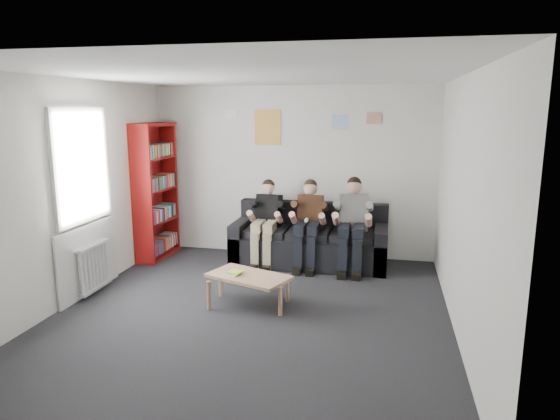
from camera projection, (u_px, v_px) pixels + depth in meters
name	position (u px, v px, depth m)	size (l,w,h in m)	color
room_shell	(251.00, 199.00, 5.56)	(5.00, 5.00, 5.00)	black
sofa	(310.00, 242.00, 7.66)	(2.33, 0.95, 0.90)	black
bookshelf	(157.00, 191.00, 7.85)	(0.32, 0.96, 2.13)	maroon
coffee_table	(249.00, 279.00, 5.98)	(0.96, 0.53, 0.38)	tan
game_cases	(234.00, 273.00, 5.98)	(0.20, 0.17, 0.04)	silver
person_left	(266.00, 222.00, 7.53)	(0.37, 0.79, 1.29)	black
person_middle	(308.00, 224.00, 7.40)	(0.38, 0.81, 1.31)	#542F1C
person_right	(352.00, 225.00, 7.26)	(0.41, 0.87, 1.36)	white
radiator	(94.00, 267.00, 6.39)	(0.10, 0.64, 0.60)	silver
window	(85.00, 215.00, 6.27)	(0.05, 1.30, 2.36)	white
poster_large	(268.00, 127.00, 7.88)	(0.42, 0.01, 0.55)	#F1E655
poster_blue	(341.00, 121.00, 7.63)	(0.25, 0.01, 0.20)	#458FEB
poster_pink	(374.00, 118.00, 7.52)	(0.22, 0.01, 0.18)	#C23C9A
poster_sign	(231.00, 114.00, 7.97)	(0.20, 0.01, 0.14)	white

